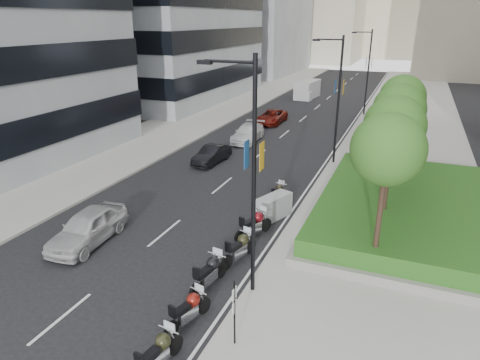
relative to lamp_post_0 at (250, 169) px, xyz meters
The scene contains 27 objects.
ground 6.62m from the lamp_post_0, 166.43° to the right, with size 160.00×160.00×0.00m, color black.
sidewalk_right 29.82m from the lamp_post_0, 80.49° to the left, with size 10.00×100.00×0.15m, color #9E9B93.
sidewalk_left 33.56m from the lamp_post_0, 119.10° to the left, with size 8.00×100.00×0.15m, color #9E9B93.
lane_edge 29.44m from the lamp_post_0, 90.88° to the left, with size 0.12×100.00×0.01m, color silver.
lane_centre 29.97m from the lamp_post_0, 101.01° to the left, with size 0.12×100.00×0.01m, color silver.
planter 11.73m from the lamp_post_0, 56.95° to the left, with size 10.00×14.00×0.40m, color gray.
hedge 11.50m from the lamp_post_0, 56.95° to the left, with size 9.40×13.40×0.80m, color #164C15.
tree_0 5.30m from the lamp_post_0, 34.56° to the left, with size 2.80×2.80×6.30m.
tree_1 8.25m from the lamp_post_0, 58.11° to the left, with size 2.80×2.80×6.30m.
tree_2 11.84m from the lamp_post_0, 68.40° to the left, with size 2.80×2.80×6.30m.
tree_3 15.62m from the lamp_post_0, 73.81° to the left, with size 2.80×2.80×6.30m.
lamp_post_0 is the anchor object (origin of this frame).
lamp_post_1 17.00m from the lamp_post_0, 90.00° to the left, with size 2.34×0.45×9.00m.
lamp_post_2 35.00m from the lamp_post_0, 90.00° to the left, with size 2.34×0.45×9.00m.
parking_sign 4.74m from the lamp_post_0, 77.67° to the right, with size 0.06×0.32×2.50m.
motorcycle_0 6.60m from the lamp_post_0, 102.99° to the right, with size 0.77×2.30×1.15m.
motorcycle_1 5.30m from the lamp_post_0, 115.90° to the right, with size 0.87×2.19×1.11m.
motorcycle_2 4.69m from the lamp_post_0, 168.72° to the right, with size 0.82×2.44×1.22m.
motorcycle_3 5.01m from the lamp_post_0, 120.94° to the left, with size 0.91×2.32×1.18m.
motorcycle_4 6.31m from the lamp_post_0, 107.60° to the left, with size 1.20×2.30×1.23m.
motorcycle_5 8.09m from the lamp_post_0, 99.49° to the left, with size 1.54×2.27×1.28m.
motorcycle_6 10.01m from the lamp_post_0, 100.00° to the left, with size 0.67×2.02×1.00m.
car_a 9.51m from the lamp_post_0, behind, with size 1.88×4.67×1.59m, color #BBBBBD.
car_b 16.72m from the lamp_post_0, 120.65° to the left, with size 1.36×3.90×1.28m, color black.
car_c 22.43m from the lamp_post_0, 111.13° to the left, with size 2.00×4.92×1.43m, color silver.
car_d 29.20m from the lamp_post_0, 106.32° to the left, with size 2.22×4.82×1.34m, color #63120B.
delivery_van 44.49m from the lamp_post_0, 100.84° to the left, with size 2.46×5.52×2.25m.
Camera 1 is at (9.12, -12.22, 10.01)m, focal length 32.00 mm.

